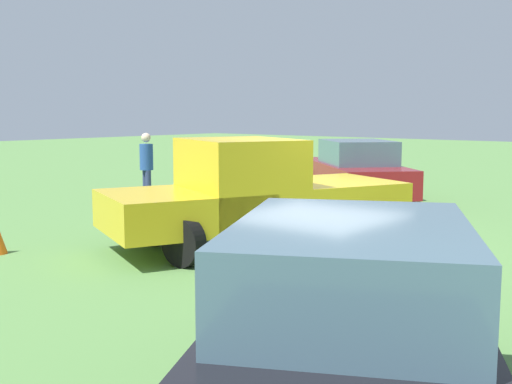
{
  "coord_description": "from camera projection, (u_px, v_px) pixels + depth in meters",
  "views": [
    {
      "loc": [
        5.83,
        -8.6,
        2.21
      ],
      "look_at": [
        -0.74,
        -0.66,
        0.9
      ],
      "focal_mm": 44.26,
      "sensor_mm": 36.0,
      "label": 1
    }
  ],
  "objects": [
    {
      "name": "sedan_far",
      "position": [
        355.0,
        171.0,
        16.25
      ],
      "size": [
        4.7,
        4.5,
        1.5
      ],
      "rotation": [
        0.0,
        0.0,
        2.4
      ],
      "color": "black",
      "rests_on": "ground_plane"
    },
    {
      "name": "ground_plane",
      "position": [
        315.0,
        245.0,
        10.53
      ],
      "size": [
        80.0,
        80.0,
        0.0
      ],
      "primitive_type": "plane",
      "color": "#5B8C47"
    },
    {
      "name": "person_visitor",
      "position": [
        147.0,
        164.0,
        15.13
      ],
      "size": [
        0.42,
        0.42,
        1.71
      ],
      "rotation": [
        0.0,
        0.0,
        1.18
      ],
      "color": "navy",
      "rests_on": "ground_plane"
    },
    {
      "name": "pickup_truck",
      "position": [
        249.0,
        192.0,
        10.33
      ],
      "size": [
        3.76,
        5.3,
        1.78
      ],
      "rotation": [
        0.0,
        0.0,
        1.16
      ],
      "color": "black",
      "rests_on": "ground_plane"
    },
    {
      "name": "sedan_near",
      "position": [
        348.0,
        349.0,
        4.04
      ],
      "size": [
        3.74,
        5.01,
        1.49
      ],
      "rotation": [
        0.0,
        0.0,
        5.2
      ],
      "color": "black",
      "rests_on": "ground_plane"
    }
  ]
}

